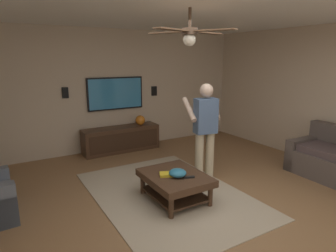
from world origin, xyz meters
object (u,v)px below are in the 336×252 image
object	(u,v)px
coffee_table	(175,181)
media_console	(121,139)
person_standing	(205,126)
book	(168,174)
remote_white	(173,172)
ceiling_fan	(190,34)
tv	(116,93)
remote_black	(189,177)
bowl	(178,173)
wall_speaker_left	(154,91)
wall_speaker_right	(65,93)
vase_round	(140,120)

from	to	relation	value
coffee_table	media_console	xyz separation A→B (m)	(2.60, -0.20, -0.02)
person_standing	book	size ratio (longest dim) A/B	7.45
coffee_table	remote_white	size ratio (longest dim) A/B	6.67
ceiling_fan	tv	bearing A→B (deg)	-2.56
coffee_table	remote_black	xyz separation A→B (m)	(-0.21, -0.10, 0.12)
person_standing	ceiling_fan	world-z (taller)	ceiling_fan
coffee_table	bowl	xyz separation A→B (m)	(-0.09, 0.01, 0.16)
remote_black	book	xyz separation A→B (m)	(0.23, 0.22, 0.01)
media_console	tv	size ratio (longest dim) A/B	1.33
wall_speaker_left	ceiling_fan	xyz separation A→B (m)	(-3.07, 1.12, 1.06)
remote_white	ceiling_fan	xyz separation A→B (m)	(-0.30, -0.05, 1.92)
person_standing	ceiling_fan	bearing A→B (deg)	140.13
media_console	ceiling_fan	bearing A→B (deg)	-2.78
coffee_table	tv	bearing A→B (deg)	-4.11
wall_speaker_right	coffee_table	bearing A→B (deg)	-163.01
media_console	ceiling_fan	distance (m)	3.49
wall_speaker_left	coffee_table	bearing A→B (deg)	157.44
person_standing	wall_speaker_right	size ratio (longest dim) A/B	7.45
remote_black	wall_speaker_left	xyz separation A→B (m)	(3.07, -1.09, 0.86)
bowl	remote_white	size ratio (longest dim) A/B	1.65
tv	wall_speaker_left	distance (m)	0.98
remote_white	vase_round	distance (m)	2.59
person_standing	wall_speaker_right	xyz separation A→B (m)	(2.44, 1.72, 0.42)
media_console	person_standing	size ratio (longest dim) A/B	1.04
remote_white	vase_round	world-z (taller)	vase_round
wall_speaker_left	wall_speaker_right	world-z (taller)	wall_speaker_right
vase_round	wall_speaker_left	world-z (taller)	wall_speaker_left
person_standing	wall_speaker_left	size ratio (longest dim) A/B	7.45
tv	remote_black	size ratio (longest dim) A/B	8.52
remote_black	ceiling_fan	xyz separation A→B (m)	(-0.00, 0.03, 1.92)
remote_white	remote_black	size ratio (longest dim) A/B	1.00
remote_white	wall_speaker_right	xyz separation A→B (m)	(2.78, 0.89, 0.94)
remote_black	bowl	bearing A→B (deg)	151.96
book	wall_speaker_right	xyz separation A→B (m)	(2.84, 0.76, 0.93)
book	person_standing	bearing A→B (deg)	46.55
tv	person_standing	xyz separation A→B (m)	(-2.42, -0.64, -0.34)
ceiling_fan	remote_black	bearing A→B (deg)	-81.66
bowl	book	world-z (taller)	bowl
bowl	remote_white	distance (m)	0.17
vase_round	wall_speaker_right	xyz separation A→B (m)	(0.28, 1.54, 0.69)
wall_speaker_right	book	bearing A→B (deg)	-165.09
vase_round	wall_speaker_right	world-z (taller)	wall_speaker_right
media_console	wall_speaker_right	size ratio (longest dim) A/B	7.73
bowl	person_standing	bearing A→B (deg)	-59.39
person_standing	vase_round	bearing A→B (deg)	15.51
coffee_table	person_standing	bearing A→B (deg)	-63.68
book	ceiling_fan	world-z (taller)	ceiling_fan
remote_black	tv	bearing A→B (deg)	107.17
vase_round	remote_black	bearing A→B (deg)	168.48
person_standing	wall_speaker_right	bearing A→B (deg)	46.00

